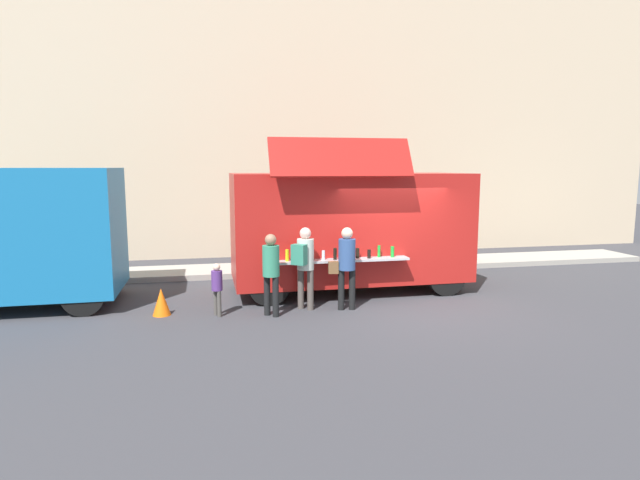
# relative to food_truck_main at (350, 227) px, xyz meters

# --- Properties ---
(ground_plane) EXTENTS (60.00, 60.00, 0.00)m
(ground_plane) POSITION_rel_food_truck_main_xyz_m (0.70, -1.86, -1.54)
(ground_plane) COLOR #38383D
(curb_strip) EXTENTS (28.00, 1.60, 0.15)m
(curb_strip) POSITION_rel_food_truck_main_xyz_m (-4.00, 2.62, -1.46)
(curb_strip) COLOR #9E998E
(curb_strip) RESTS_ON ground
(building_behind) EXTENTS (32.00, 2.40, 10.41)m
(building_behind) POSITION_rel_food_truck_main_xyz_m (-3.00, 6.52, 3.67)
(building_behind) COLOR beige
(building_behind) RESTS_ON ground
(food_truck_main) EXTENTS (5.54, 2.77, 3.57)m
(food_truck_main) POSITION_rel_food_truck_main_xyz_m (0.00, 0.00, 0.00)
(food_truck_main) COLOR #B11E19
(food_truck_main) RESTS_ON ground
(traffic_cone_orange) EXTENTS (0.36, 0.36, 0.55)m
(traffic_cone_orange) POSITION_rel_food_truck_main_xyz_m (-4.26, -1.33, -1.26)
(traffic_cone_orange) COLOR orange
(traffic_cone_orange) RESTS_ON ground
(trash_bin) EXTENTS (0.60, 0.60, 0.85)m
(trash_bin) POSITION_rel_food_truck_main_xyz_m (4.18, 2.32, -1.11)
(trash_bin) COLOR #2D633B
(trash_bin) RESTS_ON ground
(customer_front_ordering) EXTENTS (0.57, 0.35, 1.73)m
(customer_front_ordering) POSITION_rel_food_truck_main_xyz_m (-0.53, -1.69, -0.51)
(customer_front_ordering) COLOR black
(customer_front_ordering) RESTS_ON ground
(customer_mid_with_backpack) EXTENTS (0.52, 0.55, 1.73)m
(customer_mid_with_backpack) POSITION_rel_food_truck_main_xyz_m (-1.37, -1.51, -0.48)
(customer_mid_with_backpack) COLOR #514843
(customer_mid_with_backpack) RESTS_ON ground
(customer_rear_waiting) EXTENTS (0.34, 0.34, 1.65)m
(customer_rear_waiting) POSITION_rel_food_truck_main_xyz_m (-2.11, -1.83, -0.55)
(customer_rear_waiting) COLOR black
(customer_rear_waiting) RESTS_ON ground
(child_near_queue) EXTENTS (0.22, 0.22, 1.07)m
(child_near_queue) POSITION_rel_food_truck_main_xyz_m (-3.16, -1.62, -0.90)
(child_near_queue) COLOR #4D4944
(child_near_queue) RESTS_ON ground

